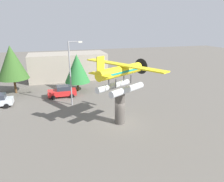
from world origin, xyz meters
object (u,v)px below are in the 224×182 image
tree_west (12,62)px  storefront_building (68,66)px  tree_east (77,68)px  floatplane_monument (121,75)px  streetlight_primary (71,69)px  display_pedestal (120,107)px  car_mid_red (62,91)px

tree_west → storefront_building: bearing=37.3°
tree_east → floatplane_monument: bearing=-77.6°
streetlight_primary → tree_east: bearing=76.3°
tree_west → tree_east: (9.81, -1.67, -1.19)m
storefront_building → tree_east: size_ratio=2.45×
display_pedestal → streetlight_primary: 8.92m
floatplane_monument → tree_east: bearing=72.8°
streetlight_primary → storefront_building: streetlight_primary is taller
streetlight_primary → tree_east: 6.49m
car_mid_red → storefront_building: size_ratio=0.28×
streetlight_primary → tree_west: size_ratio=1.14×
streetlight_primary → storefront_building: 15.03m
display_pedestal → car_mid_red: size_ratio=0.91×
floatplane_monument → tree_west: (-12.74, 14.99, -0.53)m
floatplane_monument → streetlight_primary: 8.41m
streetlight_primary → display_pedestal: bearing=-58.9°
display_pedestal → streetlight_primary: size_ratio=0.44×
floatplane_monument → tree_east: 13.74m
floatplane_monument → tree_west: 19.68m
storefront_building → tree_east: 8.73m
floatplane_monument → storefront_building: bearing=69.8°
floatplane_monument → display_pedestal: bearing=180.0°
streetlight_primary → storefront_building: bearing=86.8°
car_mid_red → streetlight_primary: bearing=107.9°
streetlight_primary → floatplane_monument: bearing=-58.0°
display_pedestal → car_mid_red: bearing=117.0°
tree_east → tree_west: bearing=170.3°
display_pedestal → tree_west: (-12.63, 15.05, 3.06)m
display_pedestal → streetlight_primary: streetlight_primary is taller
storefront_building → tree_west: 11.71m
tree_east → storefront_building: bearing=94.6°
car_mid_red → tree_east: (2.69, 2.54, 2.90)m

